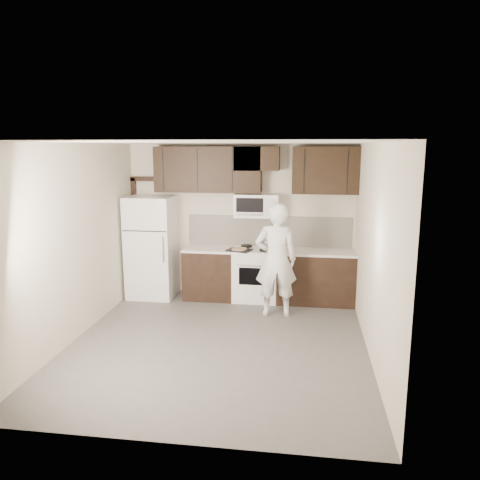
% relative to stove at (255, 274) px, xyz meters
% --- Properties ---
extents(floor, '(4.50, 4.50, 0.00)m').
position_rel_stove_xyz_m(floor, '(-0.30, -1.94, -0.46)').
color(floor, '#53504D').
rests_on(floor, ground).
extents(back_wall, '(4.00, 0.00, 4.00)m').
position_rel_stove_xyz_m(back_wall, '(-0.30, 0.31, 0.89)').
color(back_wall, beige).
rests_on(back_wall, ground).
extents(ceiling, '(4.50, 4.50, 0.00)m').
position_rel_stove_xyz_m(ceiling, '(-0.30, -1.94, 2.24)').
color(ceiling, white).
rests_on(ceiling, back_wall).
extents(counter_run, '(2.95, 0.64, 0.91)m').
position_rel_stove_xyz_m(counter_run, '(0.30, 0.00, -0.00)').
color(counter_run, black).
rests_on(counter_run, floor).
extents(stove, '(0.76, 0.66, 0.94)m').
position_rel_stove_xyz_m(stove, '(0.00, 0.00, 0.00)').
color(stove, white).
rests_on(stove, floor).
extents(backsplash, '(2.90, 0.02, 0.54)m').
position_rel_stove_xyz_m(backsplash, '(0.20, 0.30, 0.72)').
color(backsplash, white).
rests_on(backsplash, counter_run).
extents(upper_cabinets, '(3.48, 0.35, 0.78)m').
position_rel_stove_xyz_m(upper_cabinets, '(-0.09, 0.14, 1.82)').
color(upper_cabinets, black).
rests_on(upper_cabinets, back_wall).
extents(microwave, '(0.76, 0.42, 0.40)m').
position_rel_stove_xyz_m(microwave, '(-0.00, 0.12, 1.19)').
color(microwave, white).
rests_on(microwave, upper_cabinets).
extents(refrigerator, '(0.80, 0.76, 1.80)m').
position_rel_stove_xyz_m(refrigerator, '(-1.85, -0.05, 0.44)').
color(refrigerator, white).
rests_on(refrigerator, floor).
extents(door_trim, '(0.50, 0.08, 2.12)m').
position_rel_stove_xyz_m(door_trim, '(-2.22, 0.27, 0.79)').
color(door_trim, black).
rests_on(door_trim, floor).
extents(saucepan, '(0.27, 0.16, 0.15)m').
position_rel_stove_xyz_m(saucepan, '(0.18, 0.15, 0.51)').
color(saucepan, silver).
rests_on(saucepan, stove).
extents(baking_tray, '(0.46, 0.39, 0.02)m').
position_rel_stove_xyz_m(baking_tray, '(-0.26, -0.18, 0.46)').
color(baking_tray, black).
rests_on(baking_tray, counter_run).
extents(pizza, '(0.33, 0.33, 0.02)m').
position_rel_stove_xyz_m(pizza, '(-0.26, -0.18, 0.48)').
color(pizza, beige).
rests_on(pizza, baking_tray).
extents(person, '(0.71, 0.52, 1.81)m').
position_rel_stove_xyz_m(person, '(0.40, -0.73, 0.44)').
color(person, silver).
rests_on(person, floor).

